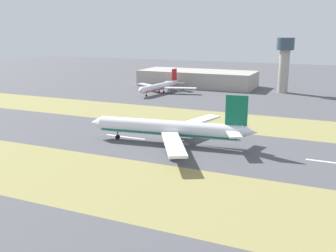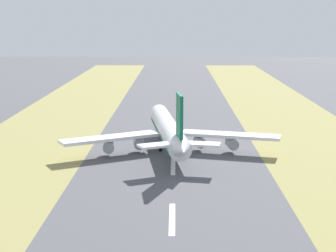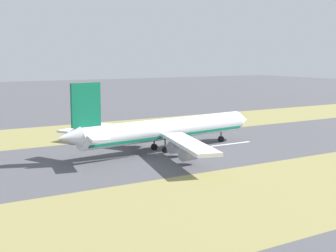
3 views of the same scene
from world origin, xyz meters
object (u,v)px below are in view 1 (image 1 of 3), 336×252
airplane_main_jet (173,129)px  terminal_building (197,78)px  control_tower (285,59)px  airplane_parked_apron (161,86)px  service_truck (236,100)px

airplane_main_jet → terminal_building: 162.81m
airplane_main_jet → control_tower: control_tower is taller
airplane_main_jet → terminal_building: bearing=16.5°
airplane_main_jet → control_tower: bearing=-7.6°
airplane_parked_apron → service_truck: bearing=-104.0°
control_tower → airplane_parked_apron: bearing=115.5°
airplane_main_jet → service_truck: size_ratio=10.57×
terminal_building → service_truck: terminal_building is taller
service_truck → airplane_main_jet: bearing=-179.8°
service_truck → terminal_building: bearing=38.4°
control_tower → service_truck: (-51.32, 20.20, -21.71)m
airplane_parked_apron → service_truck: (-14.28, -57.32, -2.93)m
control_tower → airplane_parked_apron: size_ratio=0.74×
airplane_main_jet → airplane_parked_apron: 126.47m
airplane_main_jet → airplane_parked_apron: size_ratio=1.31×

